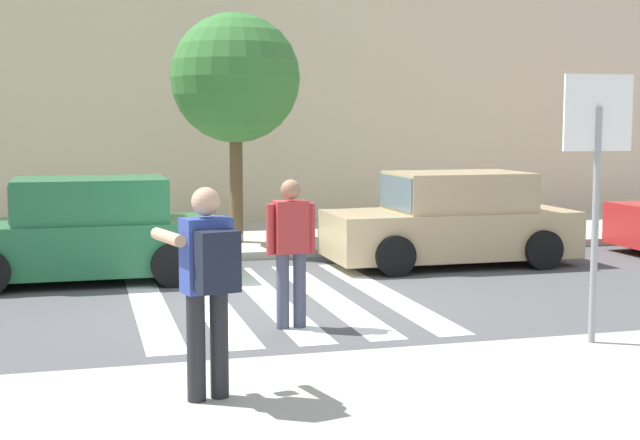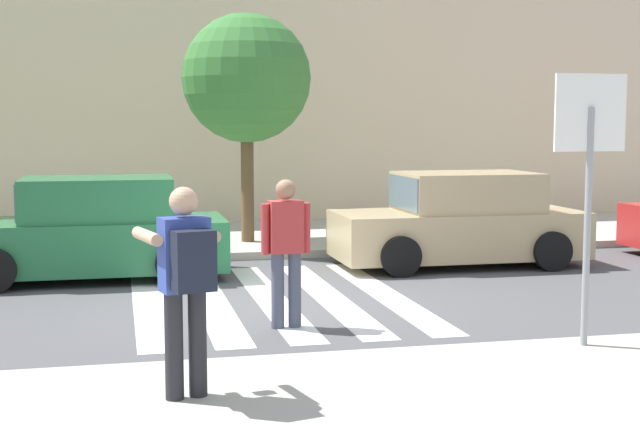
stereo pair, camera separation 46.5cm
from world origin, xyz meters
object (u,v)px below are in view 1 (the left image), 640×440
object	(u,v)px
photographer_with_backpack	(208,275)
parked_car_tan	(452,221)
street_tree_center	(235,79)
stop_sign	(597,148)
parked_car_green	(84,233)
pedestrian_crossing	(291,245)

from	to	relation	value
photographer_with_backpack	parked_car_tan	distance (m)	8.38
parked_car_tan	street_tree_center	xyz separation A→B (m)	(-3.17, 2.72, 2.44)
stop_sign	street_tree_center	xyz separation A→B (m)	(-2.18, 8.53, 1.05)
stop_sign	street_tree_center	distance (m)	8.87
parked_car_green	parked_car_tan	world-z (taller)	same
stop_sign	photographer_with_backpack	xyz separation A→B (m)	(-4.03, -0.89, -0.95)
stop_sign	street_tree_center	world-z (taller)	street_tree_center
photographer_with_backpack	parked_car_green	distance (m)	6.78
pedestrian_crossing	street_tree_center	distance (m)	6.91
stop_sign	photographer_with_backpack	size ratio (longest dim) A/B	1.57
photographer_with_backpack	parked_car_tan	world-z (taller)	photographer_with_backpack
pedestrian_crossing	street_tree_center	bearing A→B (deg)	85.69
pedestrian_crossing	parked_car_green	world-z (taller)	pedestrian_crossing
street_tree_center	parked_car_tan	bearing A→B (deg)	-40.65
stop_sign	pedestrian_crossing	world-z (taller)	stop_sign
pedestrian_crossing	street_tree_center	xyz separation A→B (m)	(0.49, 6.54, 2.19)
stop_sign	street_tree_center	size ratio (longest dim) A/B	0.64
stop_sign	parked_car_green	bearing A→B (deg)	130.49
stop_sign	photographer_with_backpack	world-z (taller)	stop_sign
parked_car_tan	photographer_with_backpack	bearing A→B (deg)	-126.83
stop_sign	parked_car_green	distance (m)	7.77
photographer_with_backpack	parked_car_green	size ratio (longest dim) A/B	0.42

